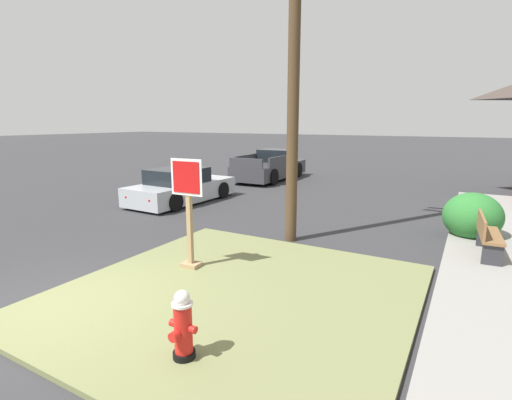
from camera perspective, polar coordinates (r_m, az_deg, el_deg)
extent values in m
plane|color=#333335|center=(6.98, -28.61, -14.30)|extent=(160.00, 160.00, 0.00)
cube|color=olive|center=(6.66, -2.98, -13.70)|extent=(5.62, 5.76, 0.08)
cube|color=gray|center=(9.55, 32.84, -7.53)|extent=(2.20, 16.09, 0.12)
cylinder|color=black|center=(5.07, -10.63, -21.63)|extent=(0.28, 0.28, 0.08)
cylinder|color=red|center=(4.90, -10.78, -18.27)|extent=(0.22, 0.22, 0.60)
cylinder|color=silver|center=(4.75, -10.93, -14.95)|extent=(0.25, 0.25, 0.03)
sphere|color=silver|center=(4.72, -10.97, -14.13)|extent=(0.19, 0.19, 0.19)
cube|color=silver|center=(4.69, -11.00, -13.36)|extent=(0.04, 0.04, 0.04)
cylinder|color=red|center=(4.97, -12.18, -17.46)|extent=(0.08, 0.09, 0.09)
cylinder|color=red|center=(4.80, -9.35, -18.48)|extent=(0.08, 0.09, 0.09)
cylinder|color=red|center=(4.80, -12.08, -19.24)|extent=(0.12, 0.09, 0.12)
cube|color=#A3845B|center=(7.46, -9.88, -2.28)|extent=(0.09, 0.09, 2.07)
cube|color=#A3845B|center=(7.76, -9.63, -9.45)|extent=(0.37, 0.30, 0.08)
cube|color=white|center=(7.28, -10.32, 3.35)|extent=(0.69, 0.05, 0.69)
cube|color=red|center=(7.27, -10.39, 3.34)|extent=(0.59, 0.04, 0.59)
cylinder|color=black|center=(9.97, -8.44, -5.31)|extent=(0.70, 0.70, 0.02)
cube|color=#ADB2B7|center=(14.25, -10.92, 1.38)|extent=(1.91, 4.28, 0.64)
cube|color=black|center=(14.01, -11.59, 3.50)|extent=(1.59, 1.99, 0.56)
cylinder|color=black|center=(15.78, -10.00, 2.02)|extent=(0.24, 0.63, 0.62)
cylinder|color=black|center=(14.74, -5.07, 1.48)|extent=(0.24, 0.63, 0.62)
cylinder|color=black|center=(13.95, -17.08, 0.44)|extent=(0.24, 0.63, 0.62)
cylinder|color=black|center=(12.76, -12.03, -0.30)|extent=(0.24, 0.63, 0.62)
sphere|color=white|center=(16.13, -7.44, 2.88)|extent=(0.14, 0.14, 0.14)
sphere|color=red|center=(13.21, -18.69, 0.44)|extent=(0.12, 0.12, 0.12)
sphere|color=white|center=(15.49, -4.35, 2.59)|extent=(0.14, 0.14, 0.14)
sphere|color=red|center=(12.42, -15.50, -0.05)|extent=(0.12, 0.12, 0.12)
cube|color=#38383D|center=(19.43, 2.10, 4.53)|extent=(1.99, 5.05, 0.68)
cube|color=black|center=(19.99, 3.01, 6.57)|extent=(1.68, 1.34, 0.68)
cube|color=#38383D|center=(19.02, -1.48, 6.08)|extent=(0.14, 2.11, 0.44)
cube|color=#38383D|center=(18.20, 3.42, 5.82)|extent=(0.14, 2.11, 0.44)
cube|color=#38383D|center=(17.21, -1.52, 5.50)|extent=(1.69, 0.14, 0.44)
cylinder|color=black|center=(21.17, 1.77, 4.79)|extent=(0.28, 0.77, 0.76)
cylinder|color=black|center=(20.45, 6.20, 4.49)|extent=(0.28, 0.77, 0.76)
cylinder|color=black|center=(18.55, -2.41, 3.82)|extent=(0.28, 0.77, 0.76)
cylinder|color=black|center=(17.72, 2.50, 3.46)|extent=(0.28, 0.77, 0.76)
cube|color=brown|center=(9.39, 31.50, -4.49)|extent=(0.50, 1.44, 0.06)
cube|color=brown|center=(9.32, 30.54, -3.10)|extent=(0.15, 1.41, 0.38)
cube|color=#2D2D33|center=(8.85, 31.73, -7.00)|extent=(0.36, 0.09, 0.41)
cube|color=#2D2D33|center=(10.05, 31.02, -4.86)|extent=(0.36, 0.09, 0.41)
cylinder|color=#4C3823|center=(9.38, 5.77, 24.61)|extent=(0.27, 0.27, 10.01)
ellipsoid|color=#2D7430|center=(10.88, 29.53, -2.13)|extent=(1.37, 1.37, 1.18)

